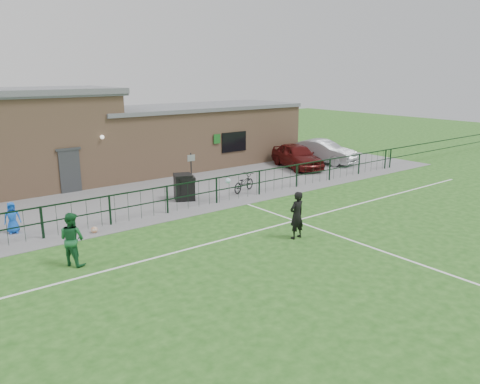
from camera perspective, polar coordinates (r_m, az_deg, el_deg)
ground at (r=14.85m, az=12.06°, el=-8.71°), size 90.00×90.00×0.00m
paving_strip at (r=25.22m, az=-11.93°, el=0.98°), size 34.00×13.00×0.02m
pitch_line_touch at (r=20.40m, az=-4.83°, el=-1.97°), size 28.00×0.10×0.01m
pitch_line_mid at (r=17.48m, az=2.02°, el=-4.77°), size 28.00×0.10×0.01m
pitch_line_perp at (r=16.33m, az=16.65°, el=-6.81°), size 0.10×16.00×0.01m
perimeter_fence at (r=20.40m, az=-5.17°, el=-0.24°), size 28.00×0.10×1.20m
wheelie_bin_left at (r=21.60m, az=-6.49°, el=0.33°), size 0.89×0.94×0.99m
wheelie_bin_right at (r=21.63m, az=-6.99°, el=0.50°), size 0.99×1.05×1.11m
sign_post at (r=22.54m, az=-5.96°, el=2.26°), size 0.07×0.07×2.00m
car_maroon at (r=28.86m, az=6.96°, el=4.40°), size 2.90×4.67×1.48m
car_silver at (r=30.73m, az=10.00°, el=4.89°), size 2.56×4.69×1.47m
bicycle_e at (r=22.94m, az=0.45°, el=1.12°), size 1.77×1.12×0.88m
spectator_child at (r=18.96m, az=-26.02°, el=-2.83°), size 0.62×0.45×1.16m
goalkeeper_kick at (r=16.64m, az=6.71°, el=-2.71°), size 1.02×3.61×1.71m
outfield_player at (r=15.15m, az=-19.80°, el=-5.41°), size 0.95×1.02×1.67m
ball_ground at (r=18.03m, az=-17.33°, el=-4.43°), size 0.24×0.24×0.24m
clubhouse at (r=27.19m, az=-16.66°, el=6.40°), size 24.25×5.40×4.96m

